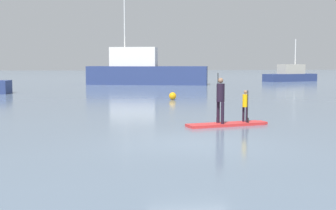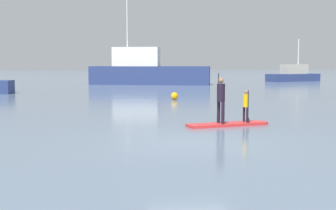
{
  "view_description": "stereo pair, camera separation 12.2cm",
  "coord_description": "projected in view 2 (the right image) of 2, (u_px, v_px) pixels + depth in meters",
  "views": [
    {
      "loc": [
        -2.53,
        -12.52,
        2.31
      ],
      "look_at": [
        -0.46,
        1.86,
        0.92
      ],
      "focal_mm": 47.49,
      "sensor_mm": 36.0,
      "label": 1
    },
    {
      "loc": [
        -2.41,
        -12.54,
        2.31
      ],
      "look_at": [
        -0.46,
        1.86,
        0.92
      ],
      "focal_mm": 47.49,
      "sensor_mm": 36.0,
      "label": 2
    }
  ],
  "objects": [
    {
      "name": "fishing_boat_white_large",
      "position": [
        147.0,
        71.0,
        46.64
      ],
      "size": [
        12.82,
        6.14,
        9.04
      ],
      "color": "navy",
      "rests_on": "ground"
    },
    {
      "name": "paddler_adult",
      "position": [
        221.0,
        97.0,
        16.09
      ],
      "size": [
        0.35,
        0.51,
        1.82
      ],
      "color": "black",
      "rests_on": "paddleboard_near"
    },
    {
      "name": "paddler_child_solo",
      "position": [
        246.0,
        104.0,
        16.45
      ],
      "size": [
        0.25,
        0.4,
        1.19
      ],
      "color": "black",
      "rests_on": "paddleboard_near"
    },
    {
      "name": "ground_plane",
      "position": [
        192.0,
        142.0,
        12.91
      ],
      "size": [
        240.0,
        240.0,
        0.0
      ],
      "primitive_type": "plane",
      "color": "slate"
    },
    {
      "name": "motor_boat_small_navy",
      "position": [
        293.0,
        75.0,
        54.31
      ],
      "size": [
        7.19,
        4.07,
        5.18
      ],
      "color": "navy",
      "rests_on": "ground"
    },
    {
      "name": "paddleboard_near",
      "position": [
        228.0,
        124.0,
        16.28
      ],
      "size": [
        3.17,
        1.29,
        0.1
      ],
      "color": "red",
      "rests_on": "ground"
    },
    {
      "name": "mooring_buoy_near",
      "position": [
        174.0,
        96.0,
        27.69
      ],
      "size": [
        0.46,
        0.46,
        0.46
      ],
      "primitive_type": "sphere",
      "color": "orange",
      "rests_on": "ground"
    }
  ]
}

